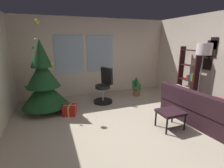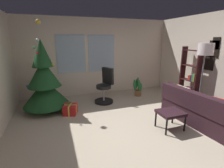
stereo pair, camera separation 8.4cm
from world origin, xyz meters
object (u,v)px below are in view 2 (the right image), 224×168
Objects in this scene: gift_box_red at (70,109)px; bookshelf at (190,79)px; footstool at (171,114)px; couch at (217,114)px; gift_box_green at (67,107)px; potted_plant at (138,88)px; office_chair at (105,89)px; floor_lamp at (205,55)px; holiday_tree at (45,82)px.

gift_box_red is 3.49m from bookshelf.
bookshelf is at bearing 36.72° from footstool.
bookshelf is at bearing 71.09° from couch.
potted_plant reaches higher than gift_box_green.
office_chair is 2.77m from floor_lamp.
holiday_tree is 1.40× the size of bookshelf.
gift_box_red is at bearing -153.91° from office_chair.
potted_plant reaches higher than footstool.
floor_lamp reaches higher than gift_box_green.
office_chair reaches higher than couch.
footstool reaches higher than gift_box_red.
footstool is at bearing -38.64° from gift_box_green.
holiday_tree is 4.06m from bookshelf.
potted_plant is (2.34, 0.53, 0.14)m from gift_box_green.
office_chair is at bearing -172.45° from potted_plant.
office_chair is 0.63× the size of bookshelf.
holiday_tree is (-3.53, 2.11, 0.51)m from couch.
couch is 1.20× the size of floor_lamp.
office_chair is 1.59× the size of potted_plant.
office_chair is at bearing 113.00° from footstool.
potted_plant is (-1.16, 1.00, -0.46)m from bookshelf.
bookshelf is at bearing -5.18° from gift_box_red.
gift_box_red is 0.64× the size of potted_plant.
footstool is at bearing 167.99° from couch.
footstool is at bearing -143.28° from bookshelf.
office_chair is 1.20m from potted_plant.
floor_lamp is (2.04, -1.52, 1.08)m from office_chair.
floor_lamp is 2.70× the size of potted_plant.
bookshelf is 2.52× the size of potted_plant.
floor_lamp reaches higher than office_chair.
gift_box_red is at bearing -163.15° from potted_plant.
gift_box_green is at bearing -162.15° from office_chair.
couch is 4.14m from holiday_tree.
floor_lamp is at bearing -17.60° from gift_box_red.
footstool is at bearing -37.21° from holiday_tree.
gift_box_green is at bearing -30.79° from holiday_tree.
floor_lamp reaches higher than bookshelf.
gift_box_green is 1.25m from office_chair.
floor_lamp is (-0.30, -0.68, 0.77)m from bookshelf.
office_chair is 0.59× the size of floor_lamp.
holiday_tree is 3.53× the size of potted_plant.
floor_lamp is at bearing -113.93° from bookshelf.
couch is at bearing -103.48° from floor_lamp.
couch is 2.45m from potted_plant.
gift_box_green is 3.66m from floor_lamp.
office_chair is (1.08, 0.53, 0.29)m from gift_box_red.
couch is 5.09× the size of gift_box_red.
potted_plant is at bearing 117.11° from floor_lamp.
office_chair is (1.16, 0.37, 0.28)m from gift_box_green.
holiday_tree is 5.53× the size of gift_box_red.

